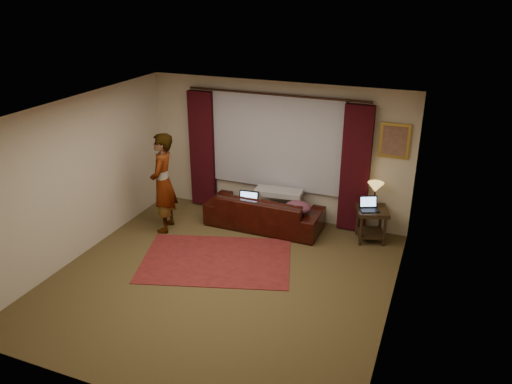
# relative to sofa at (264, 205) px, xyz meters

# --- Properties ---
(floor) EXTENTS (5.00, 5.00, 0.01)m
(floor) POSITION_rel_sofa_xyz_m (0.03, -1.93, -0.43)
(floor) COLOR brown
(floor) RESTS_ON ground
(ceiling) EXTENTS (5.00, 5.00, 0.02)m
(ceiling) POSITION_rel_sofa_xyz_m (0.03, -1.93, 2.17)
(ceiling) COLOR silver
(ceiling) RESTS_ON ground
(wall_back) EXTENTS (5.00, 0.02, 2.60)m
(wall_back) POSITION_rel_sofa_xyz_m (0.03, 0.57, 0.87)
(wall_back) COLOR beige
(wall_back) RESTS_ON ground
(wall_front) EXTENTS (5.00, 0.02, 2.60)m
(wall_front) POSITION_rel_sofa_xyz_m (0.03, -4.43, 0.87)
(wall_front) COLOR beige
(wall_front) RESTS_ON ground
(wall_left) EXTENTS (0.02, 5.00, 2.60)m
(wall_left) POSITION_rel_sofa_xyz_m (-2.47, -1.93, 0.87)
(wall_left) COLOR beige
(wall_left) RESTS_ON ground
(wall_right) EXTENTS (0.02, 5.00, 2.60)m
(wall_right) POSITION_rel_sofa_xyz_m (2.53, -1.93, 0.87)
(wall_right) COLOR beige
(wall_right) RESTS_ON ground
(sheer_curtain) EXTENTS (2.50, 0.05, 1.80)m
(sheer_curtain) POSITION_rel_sofa_xyz_m (0.03, 0.51, 1.07)
(sheer_curtain) COLOR #A7A7AF
(sheer_curtain) RESTS_ON wall_back
(drape_left) EXTENTS (0.50, 0.14, 2.30)m
(drape_left) POSITION_rel_sofa_xyz_m (-1.47, 0.46, 0.75)
(drape_left) COLOR #32080D
(drape_left) RESTS_ON floor
(drape_right) EXTENTS (0.50, 0.14, 2.30)m
(drape_right) POSITION_rel_sofa_xyz_m (1.53, 0.46, 0.75)
(drape_right) COLOR #32080D
(drape_right) RESTS_ON floor
(curtain_rod) EXTENTS (0.04, 0.04, 3.40)m
(curtain_rod) POSITION_rel_sofa_xyz_m (0.03, 0.46, 1.95)
(curtain_rod) COLOR black
(curtain_rod) RESTS_ON wall_back
(picture_frame) EXTENTS (0.50, 0.04, 0.60)m
(picture_frame) POSITION_rel_sofa_xyz_m (2.13, 0.54, 1.32)
(picture_frame) COLOR gold
(picture_frame) RESTS_ON wall_back
(sofa) EXTENTS (2.14, 0.95, 0.86)m
(sofa) POSITION_rel_sofa_xyz_m (0.00, 0.00, 0.00)
(sofa) COLOR black
(sofa) RESTS_ON floor
(throw_blanket) EXTENTS (0.89, 0.42, 0.10)m
(throw_blanket) POSITION_rel_sofa_xyz_m (0.20, 0.22, 0.44)
(throw_blanket) COLOR #9F9D99
(throw_blanket) RESTS_ON sofa
(clothing_pile) EXTENTS (0.49, 0.38, 0.20)m
(clothing_pile) POSITION_rel_sofa_xyz_m (0.67, -0.08, 0.10)
(clothing_pile) COLOR brown
(clothing_pile) RESTS_ON sofa
(laptop_sofa) EXTENTS (0.39, 0.42, 0.26)m
(laptop_sofa) POSITION_rel_sofa_xyz_m (-0.26, -0.21, 0.13)
(laptop_sofa) COLOR black
(laptop_sofa) RESTS_ON sofa
(area_rug) EXTENTS (2.77, 2.24, 0.01)m
(area_rug) POSITION_rel_sofa_xyz_m (-0.29, -1.44, -0.42)
(area_rug) COLOR maroon
(area_rug) RESTS_ON floor
(end_table) EXTENTS (0.67, 0.67, 0.61)m
(end_table) POSITION_rel_sofa_xyz_m (1.92, 0.19, -0.13)
(end_table) COLOR black
(end_table) RESTS_ON floor
(tiffany_lamp) EXTENTS (0.34, 0.34, 0.44)m
(tiffany_lamp) POSITION_rel_sofa_xyz_m (1.92, 0.31, 0.40)
(tiffany_lamp) COLOR olive
(tiffany_lamp) RESTS_ON end_table
(laptop_table) EXTENTS (0.41, 0.43, 0.22)m
(laptop_table) POSITION_rel_sofa_xyz_m (1.89, 0.10, 0.29)
(laptop_table) COLOR black
(laptop_table) RESTS_ON end_table
(person) EXTENTS (0.66, 0.66, 1.82)m
(person) POSITION_rel_sofa_xyz_m (-1.64, -0.77, 0.48)
(person) COLOR #9F9D99
(person) RESTS_ON floor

